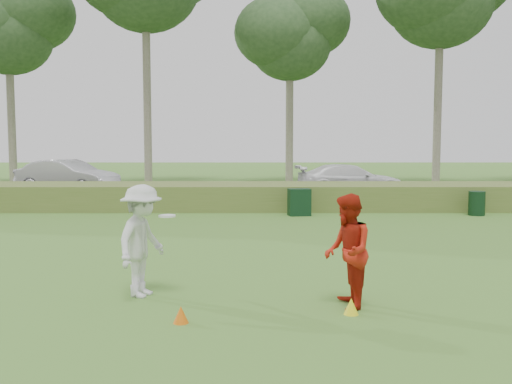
{
  "coord_description": "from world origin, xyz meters",
  "views": [
    {
      "loc": [
        -0.03,
        -8.94,
        2.43
      ],
      "look_at": [
        0.0,
        4.0,
        1.3
      ],
      "focal_mm": 40.0,
      "sensor_mm": 36.0,
      "label": 1
    }
  ],
  "objects_px": {
    "cone_orange": "(181,315)",
    "car_mid": "(68,177)",
    "utility_cabinet": "(299,202)",
    "player_red": "(348,251)",
    "player_white": "(142,241)",
    "cone_yellow": "(351,306)",
    "trash_bin": "(477,203)",
    "car_right": "(350,180)"
  },
  "relations": [
    {
      "from": "cone_orange",
      "to": "car_mid",
      "type": "distance_m",
      "value": 19.92
    },
    {
      "from": "cone_orange",
      "to": "utility_cabinet",
      "type": "bearing_deg",
      "value": 77.63
    },
    {
      "from": "cone_orange",
      "to": "player_red",
      "type": "bearing_deg",
      "value": 16.32
    },
    {
      "from": "player_white",
      "to": "cone_yellow",
      "type": "bearing_deg",
      "value": -88.08
    },
    {
      "from": "cone_orange",
      "to": "cone_yellow",
      "type": "distance_m",
      "value": 2.39
    },
    {
      "from": "utility_cabinet",
      "to": "trash_bin",
      "type": "height_order",
      "value": "utility_cabinet"
    },
    {
      "from": "player_white",
      "to": "car_mid",
      "type": "relative_size",
      "value": 0.37
    },
    {
      "from": "trash_bin",
      "to": "car_right",
      "type": "xyz_separation_m",
      "value": [
        -3.16,
        6.46,
        0.35
      ]
    },
    {
      "from": "cone_orange",
      "to": "cone_yellow",
      "type": "bearing_deg",
      "value": 9.15
    },
    {
      "from": "utility_cabinet",
      "to": "cone_yellow",
      "type": "bearing_deg",
      "value": -100.19
    },
    {
      "from": "player_red",
      "to": "cone_yellow",
      "type": "xyz_separation_m",
      "value": [
        0.01,
        -0.31,
        -0.73
      ]
    },
    {
      "from": "car_mid",
      "to": "car_right",
      "type": "bearing_deg",
      "value": -72.59
    },
    {
      "from": "cone_orange",
      "to": "car_mid",
      "type": "height_order",
      "value": "car_mid"
    },
    {
      "from": "cone_yellow",
      "to": "player_white",
      "type": "bearing_deg",
      "value": 162.61
    },
    {
      "from": "player_red",
      "to": "cone_orange",
      "type": "height_order",
      "value": "player_red"
    },
    {
      "from": "utility_cabinet",
      "to": "player_white",
      "type": "bearing_deg",
      "value": -117.76
    },
    {
      "from": "player_red",
      "to": "utility_cabinet",
      "type": "height_order",
      "value": "player_red"
    },
    {
      "from": "player_red",
      "to": "car_mid",
      "type": "xyz_separation_m",
      "value": [
        -9.88,
        17.74,
        0.01
      ]
    },
    {
      "from": "car_mid",
      "to": "player_red",
      "type": "bearing_deg",
      "value": -130.67
    },
    {
      "from": "player_red",
      "to": "trash_bin",
      "type": "xyz_separation_m",
      "value": [
        6.05,
        10.66,
        -0.44
      ]
    },
    {
      "from": "utility_cabinet",
      "to": "car_right",
      "type": "distance_m",
      "value": 7.08
    },
    {
      "from": "cone_orange",
      "to": "player_white",
      "type": "bearing_deg",
      "value": 119.76
    },
    {
      "from": "player_white",
      "to": "car_mid",
      "type": "distance_m",
      "value": 18.35
    },
    {
      "from": "cone_orange",
      "to": "car_right",
      "type": "xyz_separation_m",
      "value": [
        5.24,
        17.8,
        0.64
      ]
    },
    {
      "from": "player_white",
      "to": "car_right",
      "type": "xyz_separation_m",
      "value": [
        6.02,
        16.44,
        -0.13
      ]
    },
    {
      "from": "car_mid",
      "to": "car_right",
      "type": "xyz_separation_m",
      "value": [
        12.77,
        -0.63,
        -0.1
      ]
    },
    {
      "from": "cone_yellow",
      "to": "utility_cabinet",
      "type": "distance_m",
      "value": 10.92
    },
    {
      "from": "player_red",
      "to": "player_white",
      "type": "bearing_deg",
      "value": -101.56
    },
    {
      "from": "cone_yellow",
      "to": "car_mid",
      "type": "height_order",
      "value": "car_mid"
    },
    {
      "from": "player_white",
      "to": "cone_orange",
      "type": "height_order",
      "value": "player_white"
    },
    {
      "from": "car_right",
      "to": "cone_yellow",
      "type": "bearing_deg",
      "value": 166.16
    },
    {
      "from": "player_red",
      "to": "car_mid",
      "type": "bearing_deg",
      "value": -150.26
    },
    {
      "from": "cone_yellow",
      "to": "car_mid",
      "type": "xyz_separation_m",
      "value": [
        -9.89,
        18.05,
        0.74
      ]
    },
    {
      "from": "car_right",
      "to": "utility_cabinet",
      "type": "bearing_deg",
      "value": 152.53
    },
    {
      "from": "player_white",
      "to": "car_right",
      "type": "relative_size",
      "value": 0.37
    },
    {
      "from": "player_red",
      "to": "cone_orange",
      "type": "bearing_deg",
      "value": -73.05
    },
    {
      "from": "cone_yellow",
      "to": "utility_cabinet",
      "type": "relative_size",
      "value": 0.26
    },
    {
      "from": "cone_orange",
      "to": "cone_yellow",
      "type": "xyz_separation_m",
      "value": [
        2.36,
        0.38,
        0.0
      ]
    },
    {
      "from": "utility_cabinet",
      "to": "car_mid",
      "type": "bearing_deg",
      "value": 134.9
    },
    {
      "from": "player_white",
      "to": "player_red",
      "type": "relative_size",
      "value": 1.05
    },
    {
      "from": "player_white",
      "to": "cone_yellow",
      "type": "xyz_separation_m",
      "value": [
        3.14,
        -0.98,
        -0.77
      ]
    },
    {
      "from": "player_red",
      "to": "car_right",
      "type": "relative_size",
      "value": 0.35
    }
  ]
}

